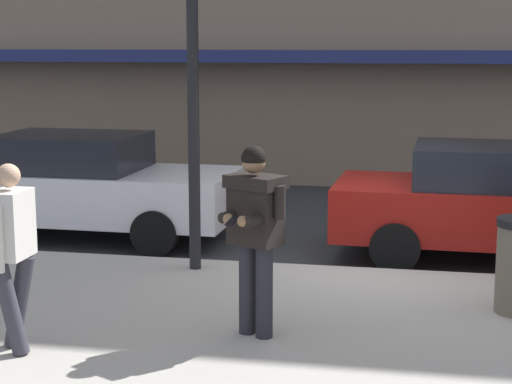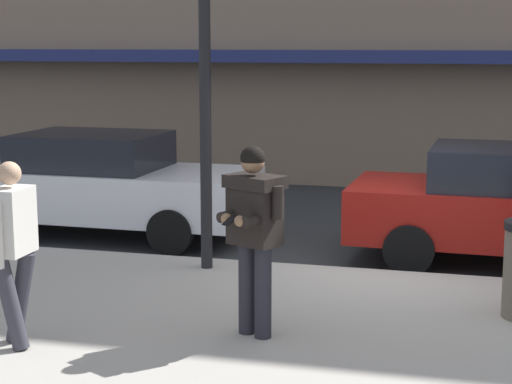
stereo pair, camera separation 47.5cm
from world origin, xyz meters
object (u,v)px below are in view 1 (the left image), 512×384
object	(u,v)px
parked_sedan_mid	(505,203)
man_texting_on_phone	(255,220)
parked_sedan_near	(80,185)
street_lamp_post	(192,19)
pedestrian_in_light_coat	(12,246)

from	to	relation	value
parked_sedan_mid	man_texting_on_phone	distance (m)	4.69
parked_sedan_near	street_lamp_post	bearing A→B (deg)	-39.90
pedestrian_in_light_coat	street_lamp_post	world-z (taller)	street_lamp_post
parked_sedan_near	pedestrian_in_light_coat	xyz separation A→B (m)	(1.44, -4.94, 0.32)
parked_sedan_near	man_texting_on_phone	xyz separation A→B (m)	(3.46, -4.13, 0.46)
parked_sedan_near	man_texting_on_phone	bearing A→B (deg)	-50.07
parked_sedan_mid	man_texting_on_phone	bearing A→B (deg)	-123.46
parked_sedan_mid	parked_sedan_near	bearing A→B (deg)	177.72
parked_sedan_mid	man_texting_on_phone	world-z (taller)	man_texting_on_phone
parked_sedan_near	pedestrian_in_light_coat	bearing A→B (deg)	-73.79
parked_sedan_near	pedestrian_in_light_coat	distance (m)	5.15
parked_sedan_mid	street_lamp_post	world-z (taller)	street_lamp_post
pedestrian_in_light_coat	street_lamp_post	size ratio (longest dim) A/B	0.35
man_texting_on_phone	street_lamp_post	world-z (taller)	street_lamp_post
parked_sedan_near	parked_sedan_mid	bearing A→B (deg)	-2.28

